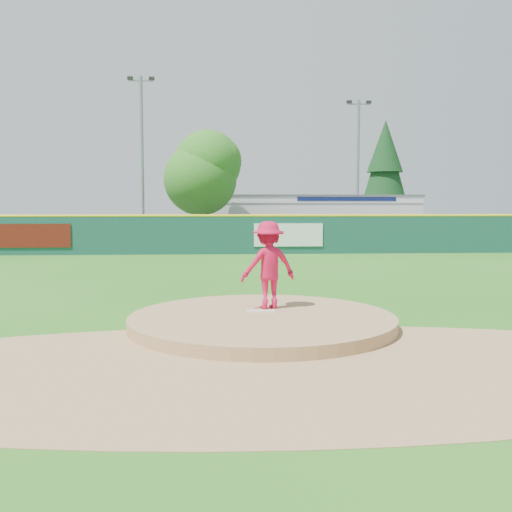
{
  "coord_description": "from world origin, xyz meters",
  "views": [
    {
      "loc": [
        -0.85,
        -11.59,
        2.49
      ],
      "look_at": [
        0.0,
        2.0,
        1.3
      ],
      "focal_mm": 40.0,
      "sensor_mm": 36.0,
      "label": 1
    }
  ],
  "objects": [
    {
      "name": "ground",
      "position": [
        0.0,
        0.0,
        0.0
      ],
      "size": [
        120.0,
        120.0,
        0.0
      ],
      "primitive_type": "plane",
      "color": "#286B19",
      "rests_on": "ground"
    },
    {
      "name": "pitchers_mound",
      "position": [
        0.0,
        0.0,
        0.0
      ],
      "size": [
        5.5,
        5.5,
        0.5
      ],
      "primitive_type": "cylinder",
      "color": "#9E774C",
      "rests_on": "ground"
    },
    {
      "name": "pitching_rubber",
      "position": [
        0.0,
        0.3,
        0.27
      ],
      "size": [
        0.6,
        0.15,
        0.04
      ],
      "primitive_type": "cube",
      "color": "white",
      "rests_on": "pitchers_mound"
    },
    {
      "name": "infield_dirt_arc",
      "position": [
        0.0,
        -3.0,
        0.01
      ],
      "size": [
        15.4,
        15.4,
        0.01
      ],
      "primitive_type": "cylinder",
      "color": "#9E774C",
      "rests_on": "ground"
    },
    {
      "name": "parking_lot",
      "position": [
        0.0,
        27.0,
        0.01
      ],
      "size": [
        44.0,
        16.0,
        0.02
      ],
      "primitive_type": "cube",
      "color": "#38383A",
      "rests_on": "ground"
    },
    {
      "name": "pitcher",
      "position": [
        0.2,
        0.78,
        1.21
      ],
      "size": [
        1.39,
        1.03,
        1.91
      ],
      "primitive_type": "imported",
      "rotation": [
        0.0,
        0.0,
        3.43
      ],
      "color": "#C7113B",
      "rests_on": "pitchers_mound"
    },
    {
      "name": "van",
      "position": [
        -4.12,
        25.73,
        0.67
      ],
      "size": [
        5.17,
        3.7,
        1.31
      ],
      "primitive_type": "imported",
      "rotation": [
        0.0,
        0.0,
        1.21
      ],
      "color": "silver",
      "rests_on": "parking_lot"
    },
    {
      "name": "pool_building_grp",
      "position": [
        6.0,
        31.99,
        1.66
      ],
      "size": [
        15.2,
        8.2,
        3.31
      ],
      "color": "silver",
      "rests_on": "ground"
    },
    {
      "name": "fence_banners",
      "position": [
        -3.78,
        17.92,
        1.0
      ],
      "size": [
        16.55,
        0.04,
        1.2
      ],
      "color": "#5E160D",
      "rests_on": "ground"
    },
    {
      "name": "outfield_fence",
      "position": [
        0.0,
        18.0,
        1.09
      ],
      "size": [
        40.0,
        0.14,
        2.07
      ],
      "color": "#15453B",
      "rests_on": "ground"
    },
    {
      "name": "deciduous_tree",
      "position": [
        -2.0,
        25.0,
        4.55
      ],
      "size": [
        5.6,
        5.6,
        7.36
      ],
      "color": "#382314",
      "rests_on": "ground"
    },
    {
      "name": "conifer_tree",
      "position": [
        13.0,
        36.0,
        5.54
      ],
      "size": [
        4.4,
        4.4,
        9.5
      ],
      "color": "#382314",
      "rests_on": "ground"
    },
    {
      "name": "light_pole_left",
      "position": [
        -6.0,
        27.0,
        6.05
      ],
      "size": [
        1.75,
        0.25,
        11.0
      ],
      "color": "gray",
      "rests_on": "ground"
    },
    {
      "name": "light_pole_right",
      "position": [
        9.0,
        29.0,
        5.54
      ],
      "size": [
        1.75,
        0.25,
        10.0
      ],
      "color": "gray",
      "rests_on": "ground"
    }
  ]
}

